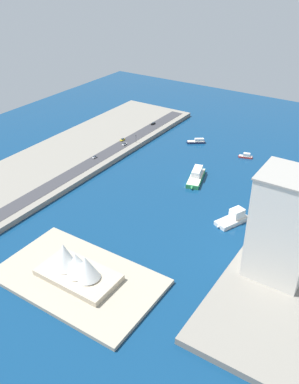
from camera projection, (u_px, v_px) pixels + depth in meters
The scene contains 16 objects.
ground_plane at pixel (186, 184), 286.10m from camera, with size 440.00×440.00×0.00m, color navy.
quay_east at pixel (80, 150), 330.26m from camera, with size 70.00×240.00×3.48m, color gray.
peninsula_point at pixel (79, 279), 203.23m from camera, with size 80.42×47.96×2.00m, color #A89E89.
road_strip at pixel (104, 155), 318.09m from camera, with size 11.51×228.00×0.15m, color #38383D.
barge_flat_brown at pixel (270, 177), 292.41m from camera, with size 19.39×24.44×3.03m.
tugboat_red at pixel (246, 156), 321.52m from camera, with size 11.46×6.26×3.86m.
patrol_launch_navy at pixel (197, 141), 345.69m from camera, with size 14.62×11.91×4.08m.
ferry_white_commuter at pixel (233, 218), 245.73m from camera, with size 16.07×22.91×7.95m.
ferry_green_doubledeck at pixel (196, 176), 290.74m from camera, with size 15.97×29.74×7.32m.
hotel_broad_white at pixel (283, 226), 190.82m from camera, with size 27.74×25.83×53.90m.
van_white at pixel (124, 144), 333.86m from camera, with size 1.94×4.46×1.64m.
sedan_silver at pixel (95, 157), 313.33m from camera, with size 1.91×4.29×1.50m.
suv_black at pixel (153, 123), 372.81m from camera, with size 2.03×5.08×1.71m.
taxi_yellow_cab at pixel (122, 140), 341.60m from camera, with size 2.02×4.82×1.64m.
traffic_light_waterfront at pixel (136, 138), 336.53m from camera, with size 0.36×0.36×6.50m.
opera_landmark at pixel (77, 267), 199.51m from camera, with size 39.96×21.96×17.37m.
Camera 1 is at (-115.01, 222.13, 141.20)m, focal length 38.77 mm.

